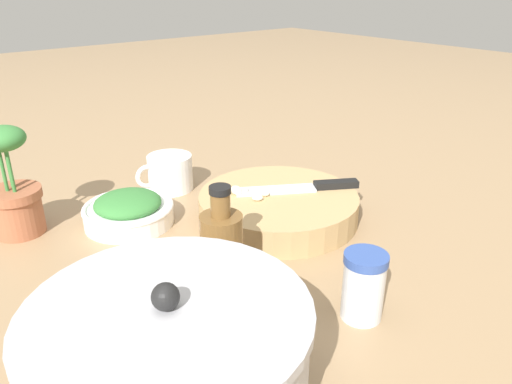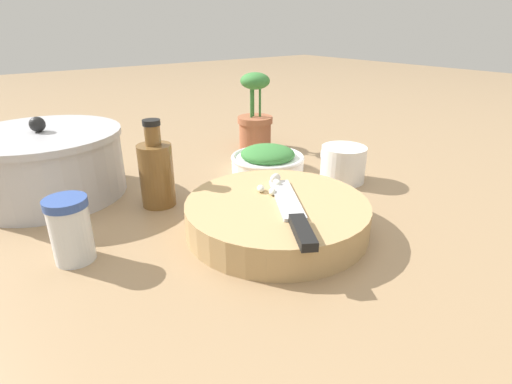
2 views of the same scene
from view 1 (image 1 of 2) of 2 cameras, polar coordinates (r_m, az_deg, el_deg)
name	(u,v)px [view 1 (image 1 of 2)]	position (r m, az deg, el deg)	size (l,w,h in m)	color
ground_plane	(230,224)	(0.92, -2.94, -3.68)	(5.00, 5.00, 0.00)	#997A56
cutting_board	(278,207)	(0.92, 2.57, -1.70)	(0.29, 0.29, 0.05)	tan
chef_knife	(305,187)	(0.94, 5.63, 0.55)	(0.14, 0.21, 0.01)	black
garlic_cloves	(247,193)	(0.90, -1.06, -0.06)	(0.07, 0.06, 0.02)	silver
herb_bowl	(128,210)	(0.94, -14.37, -2.01)	(0.16, 0.16, 0.06)	white
spice_jar	(363,286)	(0.68, 12.18, -10.43)	(0.06, 0.06, 0.10)	silver
coffee_mug	(170,173)	(1.06, -9.85, 2.19)	(0.09, 0.12, 0.07)	white
oil_bottle	(222,248)	(0.72, -3.93, -6.41)	(0.06, 0.06, 0.16)	brown
stock_pot	(171,359)	(0.54, -9.69, -18.29)	(0.29, 0.29, 0.15)	#B2B2B7
potted_herb	(13,191)	(0.95, -26.01, 0.09)	(0.09, 0.09, 0.19)	#A35B3D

